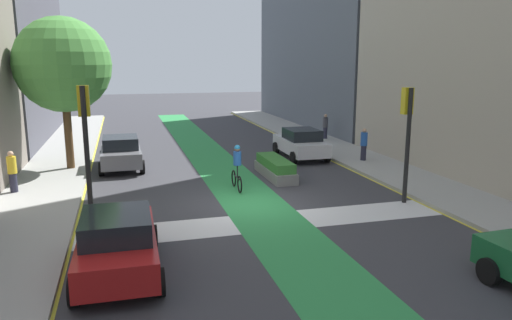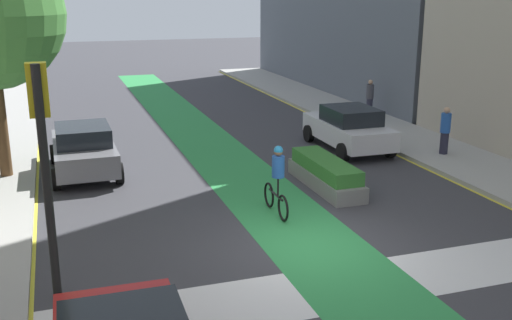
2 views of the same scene
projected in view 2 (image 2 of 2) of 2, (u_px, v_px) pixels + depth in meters
The scene contains 11 objects.
ground_plane at pixel (311, 246), 13.65m from camera, with size 120.00×120.00×0.00m, color #38383D.
bike_lane_paint at pixel (315, 245), 13.67m from camera, with size 2.40×60.00×0.01m, color #2D8C47.
crosswalk_band at pixel (352, 285), 11.82m from camera, with size 12.00×1.80×0.01m, color silver.
curb_stripe_left at pixel (30, 285), 11.81m from camera, with size 0.16×60.00×0.01m, color yellow.
traffic_signal_near_left at pixel (42, 138), 10.64m from camera, with size 0.35×0.52×4.38m.
car_white_right_far at pixel (349, 128), 21.70m from camera, with size 2.05×4.22×1.57m.
car_grey_left_far at pixel (84, 149), 18.83m from camera, with size 2.06×4.22×1.57m.
cyclist_in_lane at pixel (277, 179), 15.26m from camera, with size 0.32×1.73×1.86m.
pedestrian_sidewalk_right_a at pixel (445, 130), 20.54m from camera, with size 0.34×0.34×1.63m.
pedestrian_sidewalk_right_b at pixel (370, 97), 27.09m from camera, with size 0.34×0.34×1.58m.
median_planter at pixel (326, 174), 17.61m from camera, with size 0.96×3.50×0.85m.
Camera 2 is at (-5.20, -11.55, 5.58)m, focal length 42.26 mm.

